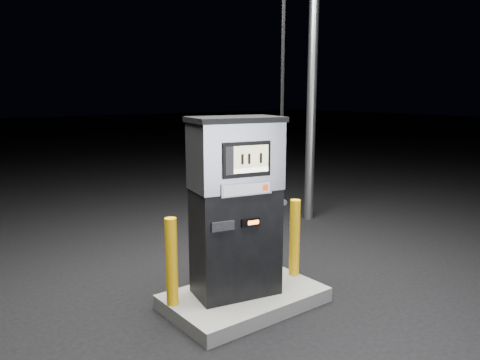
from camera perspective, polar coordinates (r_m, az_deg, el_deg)
ground at (r=5.09m, az=0.53°, el=-14.98°), size 80.00×80.00×0.00m
pump_island at (r=5.05m, az=0.53°, el=-14.21°), size 1.60×1.00×0.15m
fuel_dispenser at (r=4.70m, az=-0.51°, el=-3.09°), size 1.05×0.71×3.77m
bollard_left at (r=4.63m, az=-8.34°, el=-9.85°), size 0.15×0.15×0.87m
bollard_right at (r=5.34m, az=6.67°, el=-7.00°), size 0.15×0.15×0.87m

